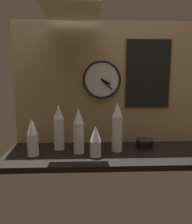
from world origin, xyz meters
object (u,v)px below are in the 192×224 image
(cup_stack_center_left, at_px, (79,131))
(cup_stack_far_left, at_px, (32,137))
(cup_stack_left, at_px, (59,127))
(bowl_stack_right, at_px, (144,143))
(wall_clock, at_px, (102,80))
(cup_stack_center, at_px, (96,141))
(cup_stack_center_right, at_px, (117,127))
(menu_board, at_px, (148,74))

(cup_stack_center_left, height_order, cup_stack_far_left, cup_stack_center_left)
(cup_stack_left, xyz_separation_m, cup_stack_far_left, (-0.17, -0.14, -0.04))
(cup_stack_left, xyz_separation_m, bowl_stack_right, (0.70, -0.01, -0.14))
(cup_stack_far_left, relative_size, wall_clock, 0.83)
(cup_stack_center, xyz_separation_m, wall_clock, (0.07, 0.33, 0.45))
(cup_stack_center_right, relative_size, menu_board, 0.65)
(cup_stack_center_right, distance_m, wall_clock, 0.44)
(cup_stack_far_left, height_order, menu_board, menu_board)
(cup_stack_center, height_order, bowl_stack_right, cup_stack_center)
(cup_stack_center_left, height_order, bowl_stack_right, cup_stack_center_left)
(cup_stack_left, xyz_separation_m, wall_clock, (0.36, 0.15, 0.38))
(cup_stack_left, height_order, wall_clock, wall_clock)
(cup_stack_left, height_order, cup_stack_far_left, cup_stack_left)
(cup_stack_center_left, relative_size, menu_board, 0.57)
(cup_stack_far_left, xyz_separation_m, cup_stack_center_right, (0.64, 0.07, 0.06))
(cup_stack_far_left, bearing_deg, cup_stack_left, 38.02)
(wall_clock, xyz_separation_m, menu_board, (0.40, 0.01, 0.05))
(cup_stack_left, xyz_separation_m, menu_board, (0.76, 0.16, 0.43))
(cup_stack_far_left, height_order, bowl_stack_right, cup_stack_far_left)
(cup_stack_center_left, xyz_separation_m, cup_stack_center_right, (0.30, 0.03, 0.02))
(cup_stack_far_left, bearing_deg, bowl_stack_right, 8.19)
(cup_stack_left, xyz_separation_m, cup_stack_center, (0.29, -0.17, -0.07))
(cup_stack_left, bearing_deg, cup_stack_center_right, -7.57)
(cup_stack_far_left, distance_m, cup_stack_center_right, 0.64)
(cup_stack_center, bearing_deg, cup_stack_center_right, 32.51)
(cup_stack_center, bearing_deg, cup_stack_far_left, 175.64)
(cup_stack_center, height_order, cup_stack_far_left, cup_stack_far_left)
(cup_stack_center_left, distance_m, cup_stack_left, 0.19)
(cup_stack_center_left, bearing_deg, wall_clock, 52.10)
(cup_stack_center, xyz_separation_m, cup_stack_far_left, (-0.46, 0.04, 0.02))
(cup_stack_left, xyz_separation_m, cup_stack_center_right, (0.46, -0.06, 0.01))
(cup_stack_center_left, bearing_deg, bowl_stack_right, 8.79)
(cup_stack_far_left, distance_m, bowl_stack_right, 0.89)
(cup_stack_left, relative_size, cup_stack_far_left, 1.33)
(cup_stack_far_left, xyz_separation_m, menu_board, (0.93, 0.30, 0.47))
(cup_stack_far_left, bearing_deg, cup_stack_center, -4.36)
(cup_stack_center_right, bearing_deg, cup_stack_far_left, -173.30)
(cup_stack_center_right, height_order, menu_board, menu_board)
(bowl_stack_right, xyz_separation_m, wall_clock, (-0.34, 0.16, 0.52))
(cup_stack_center_right, relative_size, bowl_stack_right, 2.87)
(cup_stack_center, bearing_deg, wall_clock, 78.37)
(cup_stack_left, bearing_deg, cup_stack_center, -30.66)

